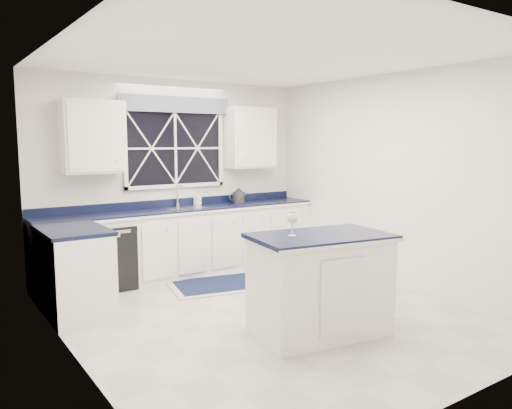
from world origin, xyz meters
TOP-DOWN VIEW (x-y plane):
  - ground at (0.00, 0.00)m, footprint 4.50×4.50m
  - back_wall at (0.00, 2.25)m, footprint 4.00×0.10m
  - base_cabinets at (-0.33, 1.78)m, footprint 3.99×1.60m
  - countertop at (0.00, 1.95)m, footprint 3.98×0.64m
  - dishwasher at (-1.10, 1.95)m, footprint 0.60×0.58m
  - window at (0.00, 2.20)m, footprint 1.65×0.09m
  - upper_cabinets at (0.00, 2.08)m, footprint 3.10×0.34m
  - faucet at (0.00, 2.14)m, footprint 0.05×0.20m
  - island at (0.10, -0.72)m, footprint 1.41×0.98m
  - rug at (0.23, 1.22)m, footprint 1.61×1.17m
  - kettle at (0.95, 2.06)m, footprint 0.31×0.19m
  - wine_glass at (-0.18, -0.63)m, footprint 0.10×0.10m
  - soap_bottle at (0.32, 2.17)m, footprint 0.09×0.09m

SIDE VIEW (x-z plane):
  - ground at x=0.00m, z-range 0.00..0.00m
  - rug at x=0.23m, z-range 0.00..0.02m
  - dishwasher at x=-1.10m, z-range 0.00..0.82m
  - base_cabinets at x=-0.33m, z-range 0.00..0.90m
  - island at x=0.10m, z-range 0.00..0.97m
  - countertop at x=0.00m, z-range 0.90..0.94m
  - soap_bottle at x=0.32m, z-range 0.94..1.12m
  - kettle at x=0.95m, z-range 0.93..1.15m
  - faucet at x=0.00m, z-range 0.95..1.25m
  - wine_glass at x=-0.18m, z-range 1.02..1.25m
  - back_wall at x=0.00m, z-range 0.00..2.70m
  - window at x=0.00m, z-range 1.20..2.46m
  - upper_cabinets at x=0.00m, z-range 1.45..2.35m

